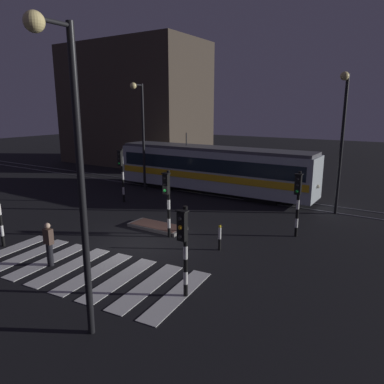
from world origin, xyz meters
TOP-DOWN VIEW (x-y plane):
  - ground_plane at (0.00, 0.00)m, footprint 120.00×120.00m
  - rail_near at (0.00, 9.72)m, footprint 80.00×0.12m
  - rail_far at (0.00, 11.16)m, footprint 80.00×0.12m
  - crosswalk_zebra at (0.00, -3.17)m, footprint 9.20×4.48m
  - traffic_island at (-0.57, 2.13)m, footprint 2.94×1.20m
  - traffic_light_corner_far_right at (5.67, 4.59)m, footprint 0.36×0.42m
  - traffic_light_median_centre at (0.69, 1.33)m, footprint 0.36×0.42m
  - traffic_light_corner_near_right at (4.35, -2.82)m, footprint 0.36×0.42m
  - traffic_light_corner_far_left at (-5.59, 5.05)m, footprint 0.36×0.42m
  - street_lamp_trackside_left at (-6.72, 8.37)m, footprint 0.44×1.21m
  - street_lamp_trackside_right at (6.46, 9.37)m, footprint 0.44×1.21m
  - street_lamp_near_kerb at (3.27, -5.93)m, footprint 0.44×1.21m
  - tram at (-2.08, 10.43)m, footprint 14.63×2.58m
  - pedestrian_waiting_at_kerb at (-1.31, -3.56)m, footprint 0.36×0.24m
  - bollard_island_edge at (3.43, 1.28)m, footprint 0.12×0.12m
  - building_backdrop at (-16.34, 18.69)m, footprint 15.05×8.00m

SIDE VIEW (x-z plane):
  - ground_plane at x=0.00m, z-range 0.00..0.00m
  - crosswalk_zebra at x=0.00m, z-range 0.00..0.02m
  - rail_near at x=0.00m, z-range 0.00..0.03m
  - rail_far at x=0.00m, z-range 0.00..0.03m
  - traffic_island at x=-0.57m, z-range 0.00..0.18m
  - bollard_island_edge at x=3.43m, z-range 0.00..1.11m
  - pedestrian_waiting_at_kerb at x=-1.31m, z-range 0.02..1.73m
  - tram at x=-2.08m, z-range -0.33..3.82m
  - traffic_light_corner_near_right at x=4.35m, z-range 0.48..3.48m
  - traffic_light_corner_far_right at x=5.67m, z-range 0.50..3.61m
  - traffic_light_median_centre at x=0.69m, z-range 0.50..3.67m
  - traffic_light_corner_far_left at x=-5.59m, z-range 0.55..3.96m
  - street_lamp_trackside_left at x=-6.72m, z-range 0.98..8.54m
  - street_lamp_trackside_right at x=6.46m, z-range 0.99..8.67m
  - street_lamp_near_kerb at x=3.27m, z-range 0.99..8.82m
  - building_backdrop at x=-16.34m, z-range 0.00..12.34m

